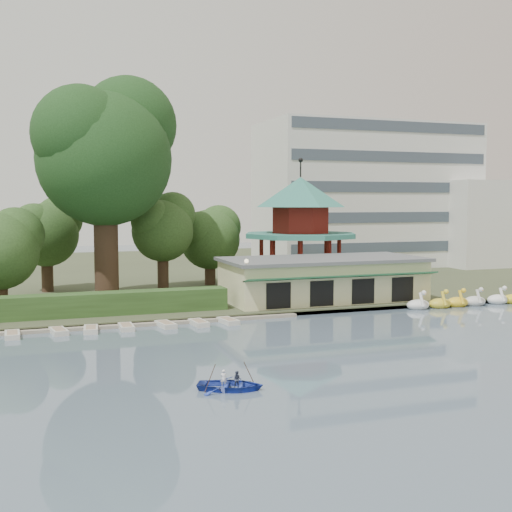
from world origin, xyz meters
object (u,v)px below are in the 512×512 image
dock (83,327)px  boathouse (323,278)px  pavilion (300,220)px  rowboat_with_passengers (230,380)px  big_tree (106,147)px

dock → boathouse: size_ratio=1.83×
pavilion → rowboat_with_passengers: 38.65m
dock → pavilion: bearing=31.7°
pavilion → dock: bearing=-148.3°
boathouse → dock: bearing=-167.8°
dock → pavilion: 29.14m
boathouse → big_tree: big_tree is taller
big_tree → rowboat_with_passengers: bearing=-84.9°
pavilion → boathouse: bearing=-101.3°
boathouse → big_tree: size_ratio=0.90×
boathouse → pavilion: size_ratio=1.38×
dock → big_tree: bearing=73.9°
boathouse → big_tree: (-18.84, 6.22, 12.00)m
rowboat_with_passengers → pavilion: bearing=61.4°
dock → boathouse: bearing=12.2°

